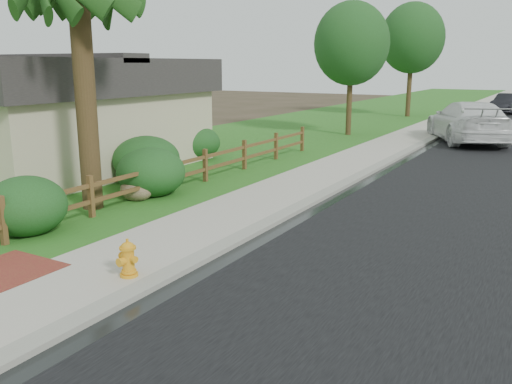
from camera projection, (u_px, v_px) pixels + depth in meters
The scene contains 18 objects.
ground at pixel (120, 289), 9.17m from camera, with size 120.00×120.00×0.00m, color #332D1C.
curb at pixel (475, 117), 38.45m from camera, with size 0.40×90.00×0.12m, color gray.
wet_gutter at pixel (480, 118), 38.28m from camera, with size 0.50×90.00×0.00m, color black.
sidewalk at pixel (456, 116), 39.08m from camera, with size 2.20×90.00×0.10m, color #ABA394.
grass_strip at pixel (429, 115), 40.01m from camera, with size 1.60×90.00×0.06m, color #235217.
lawn_near at pixel (361, 112), 42.55m from camera, with size 9.00×90.00×0.04m, color #235217.
ranch_fence at pixel (182, 170), 16.17m from camera, with size 0.12×16.92×1.10m.
house at pixel (31, 110), 19.95m from camera, with size 10.60×9.60×4.05m.
fire_hydrant at pixel (128, 259), 9.40m from camera, with size 0.45×0.36×0.68m.
white_suv at pixel (468, 122), 26.20m from camera, with size 2.74×6.74×1.96m, color white.
dark_car_far at pixel (508, 103), 41.60m from camera, with size 1.57×4.51×1.48m, color black.
boulder at pixel (136, 190), 14.97m from camera, with size 0.98×0.74×0.66m, color brown.
shrub_a at pixel (26, 206), 11.93m from camera, with size 1.78×1.78×1.33m, color #1C4217.
shrub_b at pixel (146, 159), 17.26m from camera, with size 2.14×2.14×1.50m, color #1C4217.
shrub_c at pixel (151, 172), 15.42m from camera, with size 1.96×1.96×1.41m, color #1C4217.
shrub_d at pixel (195, 143), 21.46m from camera, with size 1.99×1.99×1.35m, color #1C4217.
tree_near_left at pixel (352, 44), 27.81m from camera, with size 3.88×3.88×6.87m.
tree_mid_left at pixel (412, 38), 37.73m from camera, with size 4.43×4.43×7.92m.
Camera 1 is at (6.27, -6.24, 3.72)m, focal length 38.00 mm.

